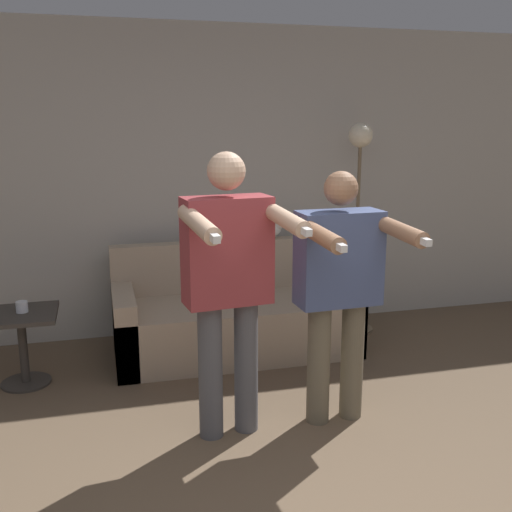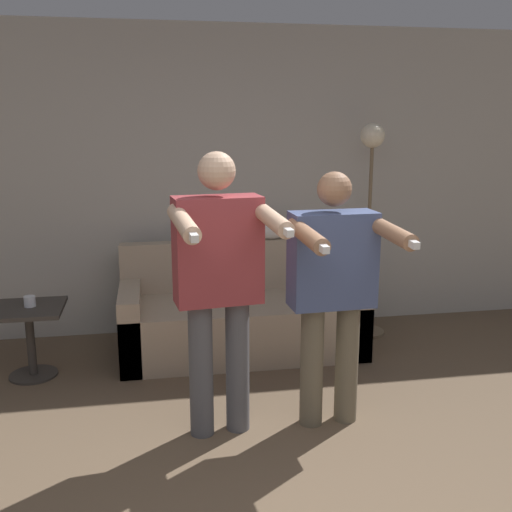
# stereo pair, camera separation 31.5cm
# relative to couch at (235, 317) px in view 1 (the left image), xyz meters

# --- Properties ---
(wall_back) EXTENTS (10.00, 0.05, 2.60)m
(wall_back) POSITION_rel_couch_xyz_m (-0.13, 0.60, 1.02)
(wall_back) COLOR #B7B2A8
(wall_back) RESTS_ON ground_plane
(couch) EXTENTS (1.90, 0.84, 0.84)m
(couch) POSITION_rel_couch_xyz_m (0.00, 0.00, 0.00)
(couch) COLOR tan
(couch) RESTS_ON ground_plane
(person_left) EXTENTS (0.61, 0.72, 1.66)m
(person_left) POSITION_rel_couch_xyz_m (-0.32, -1.29, 0.69)
(person_left) COLOR #56565B
(person_left) RESTS_ON ground_plane
(person_right) EXTENTS (0.58, 0.69, 1.54)m
(person_right) POSITION_rel_couch_xyz_m (0.35, -1.29, 0.62)
(person_right) COLOR #6B604C
(person_right) RESTS_ON ground_plane
(cat) EXTENTS (0.45, 0.13, 0.16)m
(cat) POSITION_rel_couch_xyz_m (0.32, 0.31, 0.64)
(cat) COLOR silver
(cat) RESTS_ON couch
(floor_lamp) EXTENTS (0.34, 0.34, 1.80)m
(floor_lamp) POSITION_rel_couch_xyz_m (1.13, 0.20, 0.99)
(floor_lamp) COLOR #756047
(floor_lamp) RESTS_ON ground_plane
(side_table) EXTENTS (0.49, 0.49, 0.52)m
(side_table) POSITION_rel_couch_xyz_m (-1.57, -0.24, 0.10)
(side_table) COLOR #38332D
(side_table) RESTS_ON ground_plane
(cup) EXTENTS (0.08, 0.08, 0.08)m
(cup) POSITION_rel_couch_xyz_m (-1.56, -0.23, 0.29)
(cup) COLOR silver
(cup) RESTS_ON side_table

